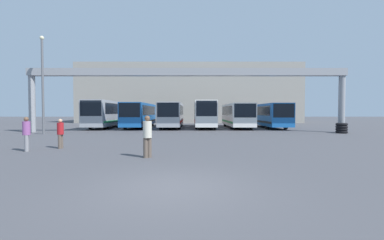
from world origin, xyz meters
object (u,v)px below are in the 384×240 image
(bus_slot_3, at_px, (204,113))
(lamp_post, at_px, (42,81))
(bus_slot_5, at_px, (268,114))
(tire_stack, at_px, (341,128))
(pedestrian_mid_left, at_px, (147,135))
(bus_slot_4, at_px, (236,114))
(bus_slot_2, at_px, (172,114))
(bus_slot_0, at_px, (109,113))
(pedestrian_near_right, at_px, (26,133))
(pedestrian_far_center, at_px, (60,133))
(bus_slot_1, at_px, (139,114))

(bus_slot_3, xyz_separation_m, lamp_post, (-14.97, -9.64, 2.87))
(bus_slot_5, bearing_deg, tire_stack, -62.45)
(pedestrian_mid_left, height_order, lamp_post, lamp_post)
(bus_slot_4, relative_size, lamp_post, 1.16)
(bus_slot_2, height_order, tire_stack, bus_slot_2)
(bus_slot_5, xyz_separation_m, pedestrian_mid_left, (-11.66, -21.19, -0.74))
(bus_slot_0, relative_size, pedestrian_near_right, 6.81)
(pedestrian_far_center, distance_m, lamp_post, 11.70)
(bus_slot_1, relative_size, bus_slot_2, 0.99)
(pedestrian_far_center, bearing_deg, pedestrian_near_right, 136.87)
(pedestrian_far_center, distance_m, pedestrian_mid_left, 5.96)
(bus_slot_0, xyz_separation_m, bus_slot_3, (12.25, -0.26, -0.02))
(lamp_post, bearing_deg, pedestrian_mid_left, -46.10)
(bus_slot_4, height_order, pedestrian_far_center, bus_slot_4)
(bus_slot_5, bearing_deg, pedestrian_near_right, -133.07)
(pedestrian_mid_left, relative_size, tire_stack, 1.77)
(bus_slot_0, height_order, bus_slot_2, bus_slot_0)
(bus_slot_5, distance_m, tire_stack, 9.50)
(bus_slot_1, distance_m, bus_slot_3, 8.17)
(bus_slot_2, distance_m, lamp_post, 14.72)
(pedestrian_near_right, relative_size, tire_stack, 1.68)
(pedestrian_far_center, height_order, tire_stack, pedestrian_far_center)
(pedestrian_mid_left, bearing_deg, pedestrian_far_center, -59.47)
(pedestrian_near_right, relative_size, lamp_post, 0.20)
(bus_slot_2, xyz_separation_m, bus_slot_5, (12.25, -0.17, -0.06))
(bus_slot_5, distance_m, pedestrian_near_right, 26.56)
(tire_stack, bearing_deg, lamp_post, -178.08)
(pedestrian_far_center, bearing_deg, bus_slot_1, 5.15)
(pedestrian_mid_left, bearing_deg, bus_slot_4, -141.23)
(bus_slot_4, relative_size, tire_stack, 9.82)
(pedestrian_mid_left, bearing_deg, bus_slot_1, -109.00)
(bus_slot_5, bearing_deg, pedestrian_far_center, -132.63)
(bus_slot_2, relative_size, lamp_post, 1.25)
(bus_slot_5, distance_m, lamp_post, 25.11)
(bus_slot_0, distance_m, bus_slot_1, 4.12)
(tire_stack, bearing_deg, bus_slot_5, 117.55)
(bus_slot_4, height_order, tire_stack, bus_slot_4)
(bus_slot_0, relative_size, tire_stack, 11.47)
(bus_slot_0, bearing_deg, pedestrian_far_center, -79.59)
(pedestrian_mid_left, xyz_separation_m, lamp_post, (-11.47, 11.92, 3.79))
(bus_slot_5, bearing_deg, pedestrian_mid_left, -118.83)
(bus_slot_4, bearing_deg, bus_slot_5, 3.17)
(bus_slot_3, xyz_separation_m, pedestrian_mid_left, (-3.50, -21.56, -0.92))
(lamp_post, bearing_deg, tire_stack, 1.92)
(pedestrian_far_center, xyz_separation_m, lamp_post, (-6.21, 9.11, 3.90))
(bus_slot_0, height_order, bus_slot_5, bus_slot_0)
(bus_slot_2, relative_size, pedestrian_far_center, 6.78)
(bus_slot_4, bearing_deg, bus_slot_2, 177.19)
(tire_stack, relative_size, lamp_post, 0.12)
(pedestrian_far_center, height_order, pedestrian_mid_left, pedestrian_mid_left)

